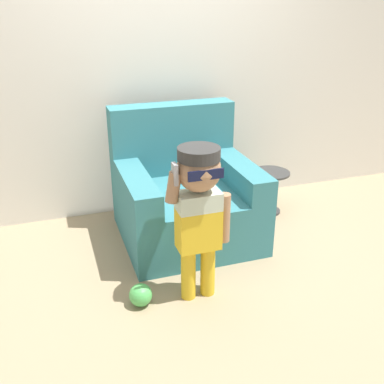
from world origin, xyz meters
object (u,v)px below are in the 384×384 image
at_px(armchair, 184,195).
at_px(toy_ball, 141,295).
at_px(side_table, 270,188).
at_px(person_child, 199,201).

xyz_separation_m(armchair, toy_ball, (-0.57, -0.84, -0.28)).
distance_m(armchair, side_table, 0.89).
xyz_separation_m(person_child, toy_ball, (-0.39, 0.02, -0.62)).
bearing_deg(person_child, side_table, 43.55).
bearing_deg(armchair, side_table, 8.82).
xyz_separation_m(armchair, side_table, (0.87, 0.13, -0.11)).
bearing_deg(side_table, person_child, -136.45).
bearing_deg(armchair, person_child, -101.64).
distance_m(armchair, toy_ball, 1.06).
height_order(armchair, person_child, person_child).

